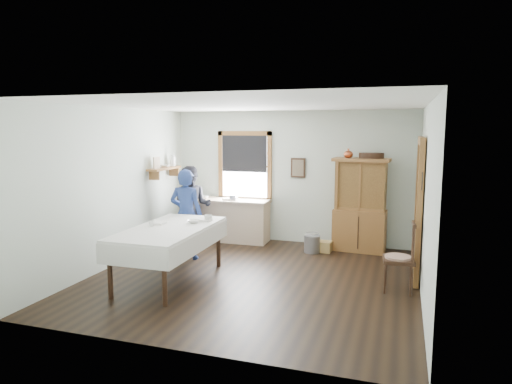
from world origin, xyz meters
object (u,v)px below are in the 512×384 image
(work_counter, at_px, (233,220))
(figure_dark, at_px, (192,209))
(china_hutch, at_px, (360,205))
(dining_table, at_px, (170,254))
(spindle_chair, at_px, (399,256))
(wicker_basket, at_px, (322,246))
(pail, at_px, (312,244))
(woman_blue, at_px, (186,217))

(work_counter, height_order, figure_dark, figure_dark)
(work_counter, height_order, china_hutch, china_hutch)
(china_hutch, bearing_deg, dining_table, -129.53)
(china_hutch, xyz_separation_m, spindle_chair, (0.75, -2.08, -0.38))
(work_counter, height_order, wicker_basket, work_counter)
(work_counter, bearing_deg, spindle_chair, -32.73)
(pail, distance_m, figure_dark, 2.48)
(dining_table, height_order, wicker_basket, dining_table)
(work_counter, xyz_separation_m, woman_blue, (-0.33, -1.48, 0.32))
(work_counter, xyz_separation_m, figure_dark, (-0.64, -0.59, 0.30))
(woman_blue, bearing_deg, dining_table, 98.86)
(dining_table, height_order, woman_blue, woman_blue)
(figure_dark, bearing_deg, china_hutch, -3.09)
(spindle_chair, bearing_deg, wicker_basket, 123.77)
(china_hutch, distance_m, woman_blue, 3.29)
(spindle_chair, xyz_separation_m, pail, (-1.59, 1.68, -0.35))
(woman_blue, distance_m, figure_dark, 0.94)
(dining_table, height_order, pail, dining_table)
(work_counter, xyz_separation_m, wicker_basket, (1.93, -0.28, -0.34))
(pail, relative_size, woman_blue, 0.22)
(spindle_chair, xyz_separation_m, figure_dark, (-3.99, 1.47, 0.23))
(figure_dark, bearing_deg, pail, -8.77)
(work_counter, relative_size, figure_dark, 1.04)
(spindle_chair, bearing_deg, china_hutch, 105.25)
(work_counter, distance_m, figure_dark, 0.93)
(dining_table, bearing_deg, woman_blue, 104.63)
(china_hutch, xyz_separation_m, dining_table, (-2.62, -2.71, -0.47))
(china_hutch, relative_size, dining_table, 0.84)
(figure_dark, bearing_deg, dining_table, -87.16)
(china_hutch, relative_size, figure_dark, 1.20)
(pail, height_order, wicker_basket, pail)
(china_hutch, distance_m, wicker_basket, 1.07)
(spindle_chair, height_order, figure_dark, figure_dark)
(work_counter, bearing_deg, dining_table, -91.42)
(china_hutch, height_order, wicker_basket, china_hutch)
(china_hutch, relative_size, pail, 5.46)
(china_hutch, distance_m, pail, 1.18)
(dining_table, xyz_separation_m, woman_blue, (-0.31, 1.20, 0.33))
(pail, bearing_deg, woman_blue, -152.26)
(work_counter, bearing_deg, woman_blue, -103.66)
(dining_table, bearing_deg, work_counter, 89.63)
(woman_blue, bearing_deg, work_counter, -108.38)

